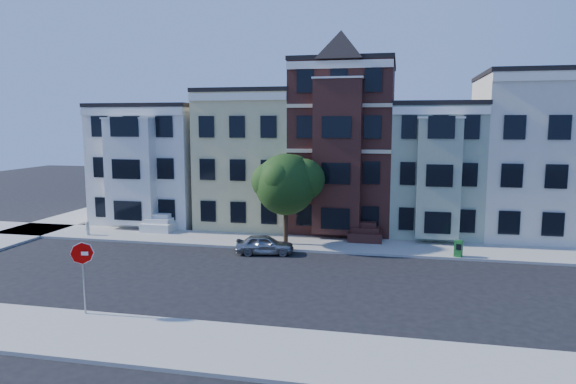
% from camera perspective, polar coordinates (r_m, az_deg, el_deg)
% --- Properties ---
extents(ground, '(120.00, 120.00, 0.00)m').
position_cam_1_polar(ground, '(25.74, 2.79, -10.12)').
color(ground, black).
extents(far_sidewalk, '(60.00, 4.00, 0.15)m').
position_cam_1_polar(far_sidewalk, '(33.35, 5.04, -5.85)').
color(far_sidewalk, '#9E9B93').
rests_on(far_sidewalk, ground).
extents(near_sidewalk, '(60.00, 4.00, 0.15)m').
position_cam_1_polar(near_sidewalk, '(18.40, -1.46, -17.38)').
color(near_sidewalk, '#9E9B93').
rests_on(near_sidewalk, ground).
extents(house_white, '(8.00, 9.00, 9.00)m').
position_cam_1_polar(house_white, '(43.21, -13.93, 2.99)').
color(house_white, silver).
rests_on(house_white, ground).
extents(house_yellow, '(7.00, 9.00, 10.00)m').
position_cam_1_polar(house_yellow, '(40.31, -3.66, 3.59)').
color(house_yellow, '#DACA89').
rests_on(house_yellow, ground).
extents(house_brown, '(7.00, 9.00, 12.00)m').
position_cam_1_polar(house_brown, '(38.94, 6.33, 4.89)').
color(house_brown, '#3B1A15').
rests_on(house_brown, ground).
extents(house_green, '(6.00, 9.00, 9.00)m').
position_cam_1_polar(house_green, '(38.92, 15.87, 2.43)').
color(house_green, '#94A48A').
rests_on(house_green, ground).
extents(house_cream, '(8.00, 9.00, 11.00)m').
position_cam_1_polar(house_cream, '(39.92, 26.01, 3.51)').
color(house_cream, beige).
rests_on(house_cream, ground).
extents(street_tree, '(7.67, 7.67, 7.16)m').
position_cam_1_polar(street_tree, '(32.52, -0.25, 0.38)').
color(street_tree, '#224615').
rests_on(street_tree, far_sidewalk).
extents(parked_car, '(3.70, 2.00, 1.19)m').
position_cam_1_polar(parked_car, '(31.09, -2.61, -5.84)').
color(parked_car, gray).
rests_on(parked_car, ground).
extents(newspaper_box, '(0.53, 0.50, 0.96)m').
position_cam_1_polar(newspaper_box, '(31.54, 18.40, -5.98)').
color(newspaper_box, '#1B6026').
rests_on(newspaper_box, far_sidewalk).
extents(fire_hydrant, '(0.35, 0.35, 0.76)m').
position_cam_1_polar(fire_hydrant, '(38.29, -21.36, -3.89)').
color(fire_hydrant, beige).
rests_on(fire_hydrant, far_sidewalk).
extents(stop_sign, '(0.93, 0.31, 3.36)m').
position_cam_1_polar(stop_sign, '(22.54, -21.77, -8.41)').
color(stop_sign, '#C00100').
rests_on(stop_sign, near_sidewalk).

